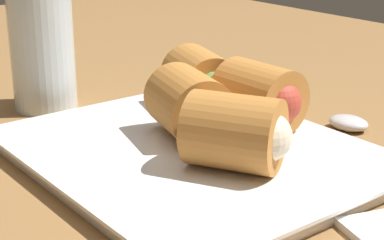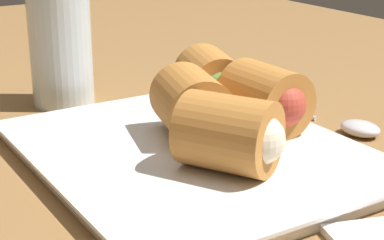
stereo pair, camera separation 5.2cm
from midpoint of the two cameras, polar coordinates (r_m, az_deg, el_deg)
name	(u,v)px [view 1 (the left image)]	position (r cm, az deg, el deg)	size (l,w,h in cm)	color
table_surface	(147,167)	(57.82, -6.60, -4.19)	(180.00, 140.00, 2.00)	olive
serving_plate	(192,154)	(55.52, -2.70, -3.12)	(31.34, 25.93, 1.50)	white
roll_front_left	(240,133)	(49.65, 1.31, -1.20)	(9.19, 8.78, 6.04)	#B77533
roll_front_right	(191,106)	(56.19, -2.76, 1.23)	(8.77, 7.67, 6.04)	#B77533
roll_back_left	(263,97)	(58.83, 3.78, 2.04)	(8.28, 6.21, 6.04)	#B77533
roll_back_right	(202,81)	(63.82, -1.49, 3.45)	(8.82, 7.87, 6.04)	#B77533
spoon	(334,120)	(65.49, 10.29, -0.01)	(19.78, 4.55, 1.41)	silver
drinking_glass	(42,48)	(71.03, -15.26, 6.16)	(6.77, 6.77, 13.27)	silver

